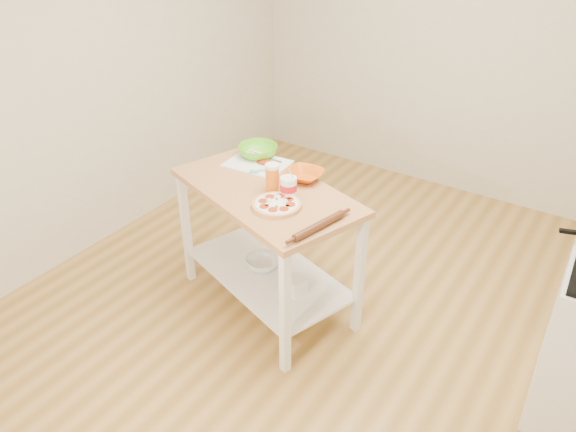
# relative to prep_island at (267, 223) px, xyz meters

# --- Properties ---
(room_shell) EXTENTS (4.04, 4.54, 2.74)m
(room_shell) POSITION_rel_prep_island_xyz_m (0.40, 0.11, 0.70)
(room_shell) COLOR #AE8240
(room_shell) RESTS_ON ground
(prep_island) EXTENTS (1.38, 1.03, 0.90)m
(prep_island) POSITION_rel_prep_island_xyz_m (0.00, 0.00, 0.00)
(prep_island) COLOR #BD814D
(prep_island) RESTS_ON ground
(pizza) EXTENTS (0.29, 0.29, 0.05)m
(pizza) POSITION_rel_prep_island_xyz_m (0.18, -0.15, 0.26)
(pizza) COLOR #E6A862
(pizza) RESTS_ON prep_island
(cutting_board) EXTENTS (0.42, 0.33, 0.04)m
(cutting_board) POSITION_rel_prep_island_xyz_m (-0.25, 0.25, 0.26)
(cutting_board) COLOR white
(cutting_board) RESTS_ON prep_island
(spatula) EXTENTS (0.14, 0.10, 0.01)m
(spatula) POSITION_rel_prep_island_xyz_m (-0.15, 0.15, 0.26)
(spatula) COLOR #3DB7A1
(spatula) RESTS_ON cutting_board
(knife) EXTENTS (0.27, 0.04, 0.01)m
(knife) POSITION_rel_prep_island_xyz_m (-0.28, 0.32, 0.27)
(knife) COLOR silver
(knife) RESTS_ON cutting_board
(orange_bowl) EXTENTS (0.26, 0.26, 0.06)m
(orange_bowl) POSITION_rel_prep_island_xyz_m (0.13, 0.24, 0.28)
(orange_bowl) COLOR #D45B0C
(orange_bowl) RESTS_ON prep_island
(green_bowl) EXTENTS (0.36, 0.36, 0.08)m
(green_bowl) POSITION_rel_prep_island_xyz_m (-0.31, 0.35, 0.29)
(green_bowl) COLOR #5AC01C
(green_bowl) RESTS_ON prep_island
(beer_pint) EXTENTS (0.09, 0.09, 0.17)m
(beer_pint) POSITION_rel_prep_island_xyz_m (0.04, 0.01, 0.34)
(beer_pint) COLOR orange
(beer_pint) RESTS_ON prep_island
(yogurt_tub) EXTENTS (0.10, 0.10, 0.22)m
(yogurt_tub) POSITION_rel_prep_island_xyz_m (0.17, 0.00, 0.31)
(yogurt_tub) COLOR white
(yogurt_tub) RESTS_ON prep_island
(rolling_pin) EXTENTS (0.12, 0.38, 0.04)m
(rolling_pin) POSITION_rel_prep_island_xyz_m (0.51, -0.22, 0.27)
(rolling_pin) COLOR #542A13
(rolling_pin) RESTS_ON prep_island
(shelf_glass_bowl) EXTENTS (0.32, 0.32, 0.07)m
(shelf_glass_bowl) POSITION_rel_prep_island_xyz_m (-0.06, 0.02, -0.36)
(shelf_glass_bowl) COLOR silver
(shelf_glass_bowl) RESTS_ON prep_island
(shelf_bin) EXTENTS (0.14, 0.14, 0.11)m
(shelf_bin) POSITION_rel_prep_island_xyz_m (0.28, -0.08, -0.33)
(shelf_bin) COLOR white
(shelf_bin) RESTS_ON prep_island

